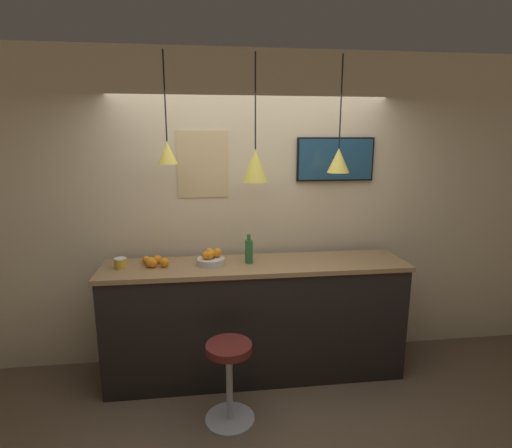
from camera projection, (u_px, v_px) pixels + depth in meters
name	position (u px, v px, depth m)	size (l,w,h in m)	color
ground_plane	(267.00, 423.00, 3.05)	(14.00, 14.00, 0.00)	brown
back_wall	(251.00, 211.00, 3.78)	(8.00, 0.06, 2.90)	beige
service_counter	(256.00, 319.00, 3.59)	(2.65, 0.58, 1.06)	black
bar_stool	(229.00, 370.00, 2.99)	(0.38, 0.38, 0.64)	#B7B7BC
fruit_bowl	(211.00, 258.00, 3.43)	(0.24, 0.24, 0.13)	beige
orange_pile	(153.00, 262.00, 3.38)	(0.24, 0.19, 0.08)	orange
juice_bottle	(249.00, 251.00, 3.46)	(0.07, 0.07, 0.26)	#286B33
spread_jar	(120.00, 263.00, 3.34)	(0.10, 0.10, 0.09)	gold
pendant_lamp_left	(167.00, 152.00, 3.22)	(0.16, 0.16, 0.88)	black
pendant_lamp_middle	(255.00, 165.00, 3.33)	(0.22, 0.22, 1.03)	black
pendant_lamp_right	(339.00, 160.00, 3.41)	(0.19, 0.19, 0.96)	black
mounted_tv	(335.00, 159.00, 3.72)	(0.73, 0.04, 0.40)	black
wall_poster	(203.00, 165.00, 3.59)	(0.45, 0.01, 0.60)	#DBBC84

